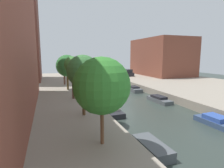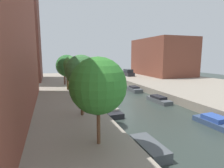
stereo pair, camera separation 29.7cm
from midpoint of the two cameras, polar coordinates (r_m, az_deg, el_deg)
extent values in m
plane|color=#2D3833|center=(25.01, 3.75, -4.88)|extent=(84.00, 84.00, 0.00)
cube|color=gray|center=(33.67, 27.93, -1.48)|extent=(20.00, 64.00, 1.00)
cube|color=brown|center=(41.91, -29.67, 19.82)|extent=(10.00, 10.98, 27.41)
cube|color=brown|center=(49.13, 14.87, 8.13)|extent=(10.00, 15.80, 9.15)
cylinder|color=brown|center=(10.44, -3.94, -12.55)|extent=(0.20, 0.20, 2.22)
sphere|color=#33812D|center=(9.86, -4.07, -0.54)|extent=(3.13, 3.13, 3.13)
cylinder|color=brown|center=(15.40, -9.36, -4.57)|extent=(0.26, 0.26, 2.75)
sphere|color=#3B783C|center=(15.04, -9.58, 3.99)|extent=(2.64, 2.64, 2.64)
cylinder|color=#503A2C|center=(21.45, -12.36, -0.25)|extent=(0.31, 0.31, 3.21)
sphere|color=#40873B|center=(21.22, -12.56, 5.85)|extent=(1.94, 1.94, 1.94)
cylinder|color=brown|center=(27.52, -13.94, 0.77)|extent=(0.28, 0.28, 2.37)
sphere|color=#2B6C30|center=(27.31, -14.12, 5.53)|extent=(3.15, 3.15, 3.15)
cylinder|color=brown|center=(32.64, -14.84, 1.81)|extent=(0.30, 0.30, 2.21)
sphere|color=#3E6426|center=(32.47, -14.97, 5.11)|extent=(2.22, 2.22, 2.22)
cube|color=black|center=(45.68, 4.51, 3.16)|extent=(1.85, 4.83, 0.88)
cube|color=#1E2328|center=(45.28, 4.70, 4.15)|extent=(1.60, 2.67, 0.75)
cube|color=#4C5156|center=(12.17, 11.66, -18.77)|extent=(1.29, 3.02, 0.62)
cube|color=#232328|center=(18.87, -0.62, -8.63)|extent=(1.63, 3.75, 0.50)
cube|color=gray|center=(18.90, -0.77, -7.48)|extent=(1.35, 2.08, 0.21)
cube|color=#4C5156|center=(25.34, -6.07, -4.21)|extent=(1.85, 3.53, 0.44)
cube|color=black|center=(25.52, -6.22, -3.31)|extent=(1.52, 1.97, 0.26)
cube|color=#33476B|center=(18.38, 28.94, -10.34)|extent=(1.63, 3.31, 0.45)
cube|color=#2D4C9E|center=(18.21, 29.22, -9.16)|extent=(1.36, 1.83, 0.38)
cube|color=#4C5156|center=(24.39, 14.20, -4.91)|extent=(1.51, 3.95, 0.48)
cube|color=black|center=(24.42, 14.04, -3.93)|extent=(1.24, 2.19, 0.31)
cube|color=#4C5156|center=(30.85, 6.77, -1.73)|extent=(1.73, 3.74, 0.61)
cube|color=black|center=(30.95, 6.63, -0.90)|extent=(1.38, 2.09, 0.23)
camera|label=1|loc=(0.15, -90.28, -0.04)|focal=29.35mm
camera|label=2|loc=(0.15, 89.72, 0.04)|focal=29.35mm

